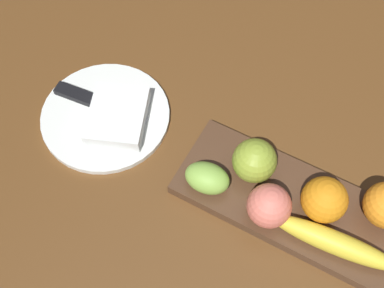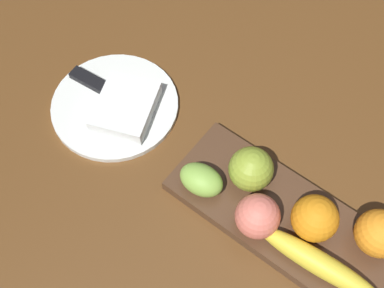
{
  "view_description": "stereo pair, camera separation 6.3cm",
  "coord_description": "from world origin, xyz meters",
  "px_view_note": "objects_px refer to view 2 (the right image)",
  "views": [
    {
      "loc": [
        -0.02,
        -0.39,
        0.75
      ],
      "look_at": [
        -0.22,
        -0.04,
        0.05
      ],
      "focal_mm": 46.72,
      "sensor_mm": 36.0,
      "label": 1
    },
    {
      "loc": [
        0.03,
        -0.35,
        0.75
      ],
      "look_at": [
        -0.22,
        -0.04,
        0.05
      ],
      "focal_mm": 46.72,
      "sensor_mm": 36.0,
      "label": 2
    }
  ],
  "objects_px": {
    "grape_bunch": "(201,180)",
    "knife": "(99,86)",
    "banana": "(318,263)",
    "peach": "(258,216)",
    "folded_napkin": "(126,107)",
    "fruit_tray": "(280,216)",
    "apple": "(251,169)",
    "orange_near_banana": "(379,233)",
    "orange_near_apple": "(315,218)",
    "dinner_plate": "(115,105)"
  },
  "relations": [
    {
      "from": "grape_bunch",
      "to": "knife",
      "type": "bearing_deg",
      "value": 169.74
    },
    {
      "from": "banana",
      "to": "peach",
      "type": "xyz_separation_m",
      "value": [
        -0.11,
        -0.0,
        0.02
      ]
    },
    {
      "from": "knife",
      "to": "folded_napkin",
      "type": "bearing_deg",
      "value": -12.98
    },
    {
      "from": "fruit_tray",
      "to": "apple",
      "type": "distance_m",
      "value": 0.09
    },
    {
      "from": "peach",
      "to": "grape_bunch",
      "type": "bearing_deg",
      "value": 179.18
    },
    {
      "from": "banana",
      "to": "orange_near_banana",
      "type": "bearing_deg",
      "value": -124.13
    },
    {
      "from": "peach",
      "to": "grape_bunch",
      "type": "xyz_separation_m",
      "value": [
        -0.11,
        0.0,
        -0.01
      ]
    },
    {
      "from": "orange_near_apple",
      "to": "peach",
      "type": "distance_m",
      "value": 0.08
    },
    {
      "from": "fruit_tray",
      "to": "banana",
      "type": "xyz_separation_m",
      "value": [
        0.09,
        -0.04,
        0.03
      ]
    },
    {
      "from": "orange_near_apple",
      "to": "knife",
      "type": "bearing_deg",
      "value": 179.73
    },
    {
      "from": "knife",
      "to": "grape_bunch",
      "type": "bearing_deg",
      "value": -15.62
    },
    {
      "from": "orange_near_apple",
      "to": "folded_napkin",
      "type": "relative_size",
      "value": 0.6
    },
    {
      "from": "banana",
      "to": "orange_near_banana",
      "type": "relative_size",
      "value": 2.75
    },
    {
      "from": "peach",
      "to": "knife",
      "type": "height_order",
      "value": "peach"
    },
    {
      "from": "apple",
      "to": "orange_near_banana",
      "type": "relative_size",
      "value": 1.0
    },
    {
      "from": "fruit_tray",
      "to": "folded_napkin",
      "type": "height_order",
      "value": "folded_napkin"
    },
    {
      "from": "banana",
      "to": "fruit_tray",
      "type": "bearing_deg",
      "value": -29.67
    },
    {
      "from": "banana",
      "to": "orange_near_banana",
      "type": "height_order",
      "value": "orange_near_banana"
    },
    {
      "from": "folded_napkin",
      "to": "grape_bunch",
      "type": "bearing_deg",
      "value": -11.25
    },
    {
      "from": "banana",
      "to": "orange_near_apple",
      "type": "height_order",
      "value": "orange_near_apple"
    },
    {
      "from": "banana",
      "to": "orange_near_banana",
      "type": "distance_m",
      "value": 0.1
    },
    {
      "from": "orange_near_apple",
      "to": "folded_napkin",
      "type": "bearing_deg",
      "value": -178.78
    },
    {
      "from": "orange_near_banana",
      "to": "knife",
      "type": "relative_size",
      "value": 0.39
    },
    {
      "from": "fruit_tray",
      "to": "orange_near_apple",
      "type": "height_order",
      "value": "orange_near_apple"
    },
    {
      "from": "knife",
      "to": "fruit_tray",
      "type": "bearing_deg",
      "value": -6.79
    },
    {
      "from": "grape_bunch",
      "to": "fruit_tray",
      "type": "bearing_deg",
      "value": 17.02
    },
    {
      "from": "fruit_tray",
      "to": "dinner_plate",
      "type": "xyz_separation_m",
      "value": [
        -0.35,
        0.0,
        -0.01
      ]
    },
    {
      "from": "grape_bunch",
      "to": "folded_napkin",
      "type": "relative_size",
      "value": 0.62
    },
    {
      "from": "peach",
      "to": "folded_napkin",
      "type": "height_order",
      "value": "peach"
    },
    {
      "from": "orange_near_apple",
      "to": "dinner_plate",
      "type": "relative_size",
      "value": 0.31
    },
    {
      "from": "grape_bunch",
      "to": "dinner_plate",
      "type": "xyz_separation_m",
      "value": [
        -0.22,
        0.04,
        -0.04
      ]
    },
    {
      "from": "apple",
      "to": "peach",
      "type": "distance_m",
      "value": 0.08
    },
    {
      "from": "apple",
      "to": "orange_near_apple",
      "type": "distance_m",
      "value": 0.12
    },
    {
      "from": "knife",
      "to": "orange_near_banana",
      "type": "bearing_deg",
      "value": -1.61
    },
    {
      "from": "orange_near_banana",
      "to": "grape_bunch",
      "type": "distance_m",
      "value": 0.27
    },
    {
      "from": "peach",
      "to": "knife",
      "type": "xyz_separation_m",
      "value": [
        -0.37,
        0.05,
        -0.04
      ]
    },
    {
      "from": "orange_near_banana",
      "to": "dinner_plate",
      "type": "distance_m",
      "value": 0.49
    },
    {
      "from": "orange_near_banana",
      "to": "orange_near_apple",
      "type": "bearing_deg",
      "value": -156.84
    },
    {
      "from": "knife",
      "to": "banana",
      "type": "bearing_deg",
      "value": -11.26
    },
    {
      "from": "peach",
      "to": "folded_napkin",
      "type": "relative_size",
      "value": 0.58
    },
    {
      "from": "banana",
      "to": "folded_napkin",
      "type": "relative_size",
      "value": 1.67
    },
    {
      "from": "orange_near_banana",
      "to": "knife",
      "type": "bearing_deg",
      "value": -176.26
    },
    {
      "from": "apple",
      "to": "banana",
      "type": "bearing_deg",
      "value": -20.03
    },
    {
      "from": "apple",
      "to": "banana",
      "type": "distance_m",
      "value": 0.17
    },
    {
      "from": "orange_near_banana",
      "to": "dinner_plate",
      "type": "bearing_deg",
      "value": -174.74
    },
    {
      "from": "peach",
      "to": "banana",
      "type": "bearing_deg",
      "value": 0.28
    },
    {
      "from": "apple",
      "to": "knife",
      "type": "relative_size",
      "value": 0.39
    },
    {
      "from": "apple",
      "to": "orange_near_apple",
      "type": "xyz_separation_m",
      "value": [
        0.12,
        -0.01,
        -0.0
      ]
    },
    {
      "from": "orange_near_banana",
      "to": "peach",
      "type": "height_order",
      "value": "orange_near_banana"
    },
    {
      "from": "orange_near_apple",
      "to": "orange_near_banana",
      "type": "bearing_deg",
      "value": 23.16
    }
  ]
}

